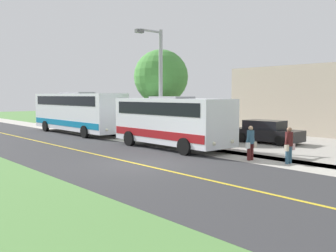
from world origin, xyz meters
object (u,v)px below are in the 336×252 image
at_px(pedestrian_waiting, 251,142).
at_px(street_light_pole, 159,81).
at_px(parked_car_near, 266,132).
at_px(tree_curbside, 161,77).
at_px(pedestrian_with_bags, 289,144).
at_px(transit_bus_rear, 77,111).
at_px(shuttle_bus_front, 172,120).

xyz_separation_m(pedestrian_waiting, street_light_pole, (-0.24, -7.04, 3.03)).
bearing_deg(parked_car_near, tree_curbside, -62.22).
bearing_deg(pedestrian_with_bags, transit_bus_rear, -87.95).
relative_size(shuttle_bus_front, parked_car_near, 1.75).
relative_size(shuttle_bus_front, pedestrian_waiting, 4.86).
xyz_separation_m(transit_bus_rear, parked_car_near, (-6.31, 13.48, -1.12)).
bearing_deg(street_light_pole, pedestrian_with_bags, 92.08).
distance_m(street_light_pole, parked_car_near, 7.70).
distance_m(pedestrian_waiting, street_light_pole, 7.67).
distance_m(transit_bus_rear, tree_curbside, 7.97).
xyz_separation_m(pedestrian_with_bags, street_light_pole, (0.32, -8.73, 3.02)).
distance_m(parked_car_near, tree_curbside, 8.20).
bearing_deg(street_light_pole, tree_curbside, -131.78).
bearing_deg(shuttle_bus_front, parked_car_near, 160.98).
xyz_separation_m(transit_bus_rear, pedestrian_waiting, (-0.10, 16.87, -0.94)).
bearing_deg(shuttle_bus_front, street_light_pole, -101.32).
relative_size(pedestrian_waiting, street_light_pole, 0.23).
xyz_separation_m(transit_bus_rear, street_light_pole, (-0.35, 9.82, 2.09)).
distance_m(transit_bus_rear, parked_car_near, 14.93).
xyz_separation_m(transit_bus_rear, pedestrian_with_bags, (-0.66, 18.55, -0.93)).
height_order(pedestrian_waiting, street_light_pole, street_light_pole).
relative_size(transit_bus_rear, tree_curbside, 1.75).
distance_m(pedestrian_with_bags, pedestrian_waiting, 1.77).
height_order(transit_bus_rear, parked_car_near, transit_bus_rear).
bearing_deg(shuttle_bus_front, tree_curbside, -123.19).
bearing_deg(pedestrian_waiting, shuttle_bus_front, -89.40).
distance_m(pedestrian_with_bags, street_light_pole, 9.24).
bearing_deg(pedestrian_with_bags, parked_car_near, -138.07).
bearing_deg(parked_car_near, transit_bus_rear, -64.92).
xyz_separation_m(pedestrian_waiting, tree_curbside, (-2.78, -9.88, 3.47)).
bearing_deg(pedestrian_waiting, tree_curbside, -105.71).
height_order(street_light_pole, tree_curbside, street_light_pole).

